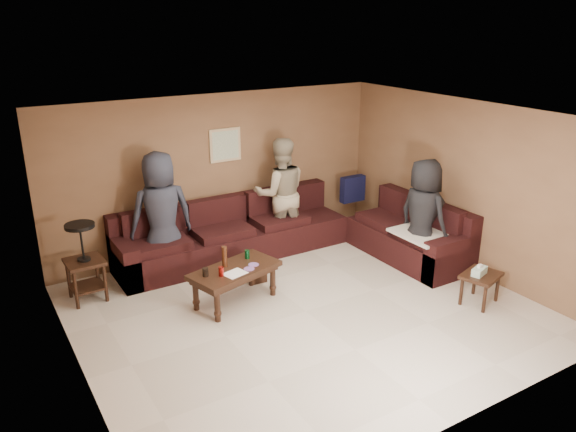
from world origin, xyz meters
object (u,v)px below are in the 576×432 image
object	(u,v)px
sectional_sofa	(297,238)
person_middle	(280,194)
person_right	(423,216)
coffee_table	(234,273)
person_left	(162,215)
side_table_right	(480,278)
waste_bin	(257,272)
end_table_left	(84,261)

from	to	relation	value
sectional_sofa	person_middle	size ratio (longest dim) A/B	2.57
person_right	coffee_table	bearing A→B (deg)	74.39
person_middle	person_right	size ratio (longest dim) A/B	1.07
person_left	person_middle	bearing A→B (deg)	-174.54
side_table_right	person_middle	distance (m)	3.33
waste_bin	person_left	size ratio (longest dim) A/B	0.15
person_left	waste_bin	bearing A→B (deg)	143.30
sectional_sofa	person_left	distance (m)	2.11
waste_bin	person_right	size ratio (longest dim) A/B	0.16
sectional_sofa	waste_bin	world-z (taller)	sectional_sofa
coffee_table	person_left	distance (m)	1.49
coffee_table	side_table_right	bearing A→B (deg)	-31.86
end_table_left	side_table_right	size ratio (longest dim) A/B	1.77
end_table_left	person_middle	world-z (taller)	person_middle
side_table_right	person_middle	world-z (taller)	person_middle
coffee_table	end_table_left	xyz separation A→B (m)	(-1.65, 1.10, 0.15)
waste_bin	person_right	xyz separation A→B (m)	(2.26, -0.92, 0.71)
person_left	coffee_table	bearing A→B (deg)	114.76
coffee_table	person_right	xyz separation A→B (m)	(2.81, -0.51, 0.43)
person_left	person_middle	world-z (taller)	person_left
end_table_left	waste_bin	world-z (taller)	end_table_left
end_table_left	person_left	xyz separation A→B (m)	(1.16, 0.22, 0.36)
side_table_right	person_middle	size ratio (longest dim) A/B	0.34
waste_bin	person_middle	distance (m)	1.54
person_right	person_middle	bearing A→B (deg)	29.74
person_left	person_right	distance (m)	3.77
end_table_left	side_table_right	xyz separation A→B (m)	(4.38, -2.79, -0.19)
sectional_sofa	person_middle	bearing A→B (deg)	87.03
side_table_right	person_right	xyz separation A→B (m)	(0.08, 1.19, 0.48)
sectional_sofa	person_right	size ratio (longest dim) A/B	2.74
side_table_right	waste_bin	bearing A→B (deg)	136.01
coffee_table	person_middle	world-z (taller)	person_middle
side_table_right	waste_bin	xyz separation A→B (m)	(-2.18, 2.11, -0.23)
coffee_table	end_table_left	distance (m)	1.98
coffee_table	person_middle	size ratio (longest dim) A/B	0.72
waste_bin	person_middle	world-z (taller)	person_middle
person_middle	person_right	bearing A→B (deg)	142.36
end_table_left	person_right	world-z (taller)	person_right
person_middle	side_table_right	bearing A→B (deg)	129.25
end_table_left	person_left	world-z (taller)	person_left
person_right	waste_bin	bearing A→B (deg)	62.53
sectional_sofa	person_right	world-z (taller)	person_right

